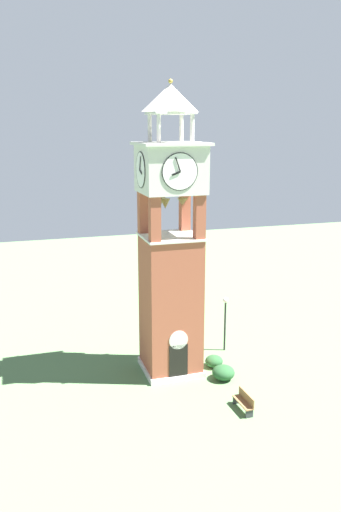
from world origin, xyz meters
The scene contains 7 objects.
ground centered at (0.00, 0.00, 0.00)m, with size 80.00×80.00×0.00m, color #517547.
clock_tower centered at (0.00, 0.00, 6.91)m, with size 3.67×3.67×16.61m.
park_bench centered at (2.28, -5.47, 0.48)m, with size 0.51×1.62×0.95m.
lamp_post centered at (4.20, 1.70, 2.53)m, with size 0.36×0.36×3.61m.
trash_bin centered at (0.78, 3.84, 0.40)m, with size 0.52×0.52×0.80m, color #4C4C51.
shrub_near_entry centered at (2.57, -2.03, 0.42)m, with size 1.30×1.30×0.83m, color #234C28.
shrub_left_of_tower centered at (2.64, -0.37, 0.35)m, with size 1.07×1.07×0.71m, color #234C28.
Camera 1 is at (-8.31, -27.24, 14.16)m, focal length 36.33 mm.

